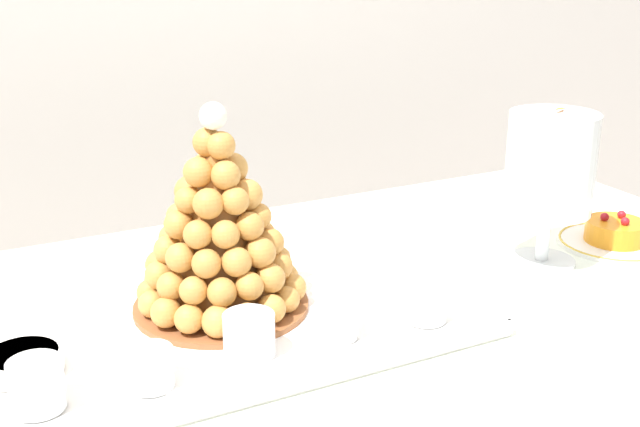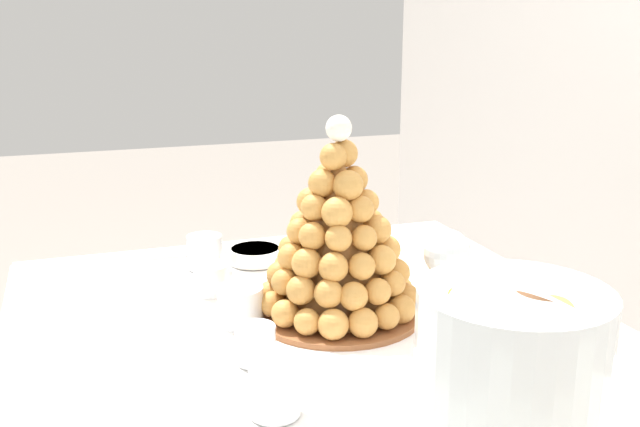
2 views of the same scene
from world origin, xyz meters
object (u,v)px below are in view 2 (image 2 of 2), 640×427
(macaron_goblet, at_px, (508,397))
(wine_glass, at_px, (447,258))
(dessert_cup_right, at_px, (275,392))
(serving_tray, at_px, (314,315))
(dessert_cup_left, at_px, (205,253))
(dessert_cup_mid_right, at_px, (256,345))
(croquembouche, at_px, (338,241))
(dessert_cup_centre, at_px, (241,307))
(creme_brulee_ramekin, at_px, (255,254))
(dessert_cup_mid_left, at_px, (212,280))

(macaron_goblet, bearing_deg, wine_glass, 156.40)
(dessert_cup_right, height_order, macaron_goblet, macaron_goblet)
(serving_tray, xyz_separation_m, dessert_cup_left, (-0.24, -0.11, 0.03))
(macaron_goblet, xyz_separation_m, wine_glass, (-0.43, 0.19, -0.06))
(dessert_cup_mid_right, distance_m, dessert_cup_right, 0.13)
(macaron_goblet, distance_m, wine_glass, 0.47)
(dessert_cup_mid_right, bearing_deg, dessert_cup_right, -4.88)
(serving_tray, relative_size, dessert_cup_left, 11.18)
(dessert_cup_right, bearing_deg, macaron_goblet, 18.46)
(croquembouche, xyz_separation_m, macaron_goblet, (0.51, -0.06, 0.04))
(dessert_cup_left, bearing_deg, macaron_goblet, 5.89)
(dessert_cup_centre, xyz_separation_m, dessert_cup_right, (0.24, -0.02, 0.00))
(dessert_cup_left, relative_size, wine_glass, 0.41)
(dessert_cup_centre, height_order, macaron_goblet, macaron_goblet)
(serving_tray, bearing_deg, dessert_cup_right, -27.35)
(dessert_cup_mid_right, relative_size, dessert_cup_right, 0.91)
(serving_tray, distance_m, dessert_cup_centre, 0.11)
(croquembouche, relative_size, dessert_cup_left, 4.85)
(dessert_cup_centre, height_order, dessert_cup_mid_right, dessert_cup_centre)
(croquembouche, xyz_separation_m, dessert_cup_left, (-0.26, -0.14, -0.08))
(creme_brulee_ramekin, distance_m, macaron_goblet, 0.79)
(dessert_cup_centre, xyz_separation_m, macaron_goblet, (0.52, 0.07, 0.13))
(macaron_goblet, bearing_deg, dessert_cup_mid_left, -172.03)
(serving_tray, height_order, dessert_cup_centre, dessert_cup_centre)
(dessert_cup_mid_left, height_order, dessert_cup_mid_right, same)
(creme_brulee_ramekin, xyz_separation_m, wine_glass, (0.34, 0.18, 0.08))
(serving_tray, height_order, macaron_goblet, macaron_goblet)
(dessert_cup_left, relative_size, dessert_cup_mid_left, 1.12)
(creme_brulee_ramekin, height_order, wine_glass, wine_glass)
(serving_tray, bearing_deg, dessert_cup_centre, -89.15)
(dessert_cup_mid_left, distance_m, dessert_cup_centre, 0.13)
(creme_brulee_ramekin, relative_size, macaron_goblet, 0.37)
(dessert_cup_right, relative_size, macaron_goblet, 0.22)
(dessert_cup_mid_right, bearing_deg, dessert_cup_left, 179.41)
(dessert_cup_mid_right, distance_m, creme_brulee_ramekin, 0.38)
(dessert_cup_centre, height_order, wine_glass, wine_glass)
(croquembouche, distance_m, macaron_goblet, 0.51)
(dessert_cup_right, distance_m, macaron_goblet, 0.32)
(dessert_cup_mid_left, bearing_deg, dessert_cup_mid_right, 1.81)
(dessert_cup_mid_left, bearing_deg, serving_tray, 44.79)
(croquembouche, distance_m, creme_brulee_ramekin, 0.29)
(dessert_cup_centre, xyz_separation_m, wine_glass, (0.09, 0.26, 0.07))
(dessert_cup_right, relative_size, creme_brulee_ramekin, 0.60)
(croquembouche, height_order, dessert_cup_mid_left, croquembouche)
(dessert_cup_left, xyz_separation_m, dessert_cup_mid_left, (0.12, -0.01, -0.00))
(croquembouche, xyz_separation_m, creme_brulee_ramekin, (-0.26, -0.05, -0.10))
(serving_tray, height_order, creme_brulee_ramekin, creme_brulee_ramekin)
(macaron_goblet, height_order, wine_glass, macaron_goblet)
(dessert_cup_mid_right, bearing_deg, wine_glass, 94.98)
(dessert_cup_left, distance_m, dessert_cup_mid_left, 0.12)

